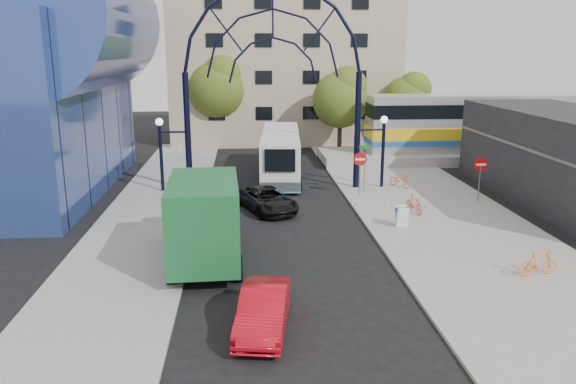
{
  "coord_description": "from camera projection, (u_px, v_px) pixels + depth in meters",
  "views": [
    {
      "loc": [
        -1.72,
        -18.8,
        8.23
      ],
      "look_at": [
        0.23,
        6.0,
        1.91
      ],
      "focal_mm": 35.0,
      "sensor_mm": 36.0,
      "label": 1
    }
  ],
  "objects": [
    {
      "name": "sandwich_board",
      "position": [
        402.0,
        214.0,
        26.34
      ],
      "size": [
        0.55,
        0.61,
        0.99
      ],
      "color": "white",
      "rests_on": "sidewalk_east"
    },
    {
      "name": "do_not_enter_sign",
      "position": [
        481.0,
        169.0,
        30.33
      ],
      "size": [
        0.76,
        0.07,
        2.48
      ],
      "color": "slate",
      "rests_on": "sidewalk_east"
    },
    {
      "name": "bike_near_a",
      "position": [
        400.0,
        180.0,
        34.1
      ],
      "size": [
        1.36,
        1.61,
        0.83
      ],
      "primitive_type": "imported",
      "rotation": [
        0.0,
        0.0,
        0.61
      ],
      "color": "#DB572B",
      "rests_on": "sidewalk_east"
    },
    {
      "name": "bike_near_b",
      "position": [
        414.0,
        204.0,
        28.63
      ],
      "size": [
        0.85,
        1.58,
        0.91
      ],
      "primitive_type": "imported",
      "rotation": [
        0.0,
        0.0,
        0.29
      ],
      "color": "#E6402E",
      "rests_on": "sidewalk_east"
    },
    {
      "name": "tree_north_a",
      "position": [
        342.0,
        97.0,
        44.7
      ],
      "size": [
        4.48,
        4.48,
        7.0
      ],
      "color": "#382314",
      "rests_on": "ground"
    },
    {
      "name": "transit_hall",
      "position": [
        5.0,
        77.0,
        32.01
      ],
      "size": [
        16.5,
        18.0,
        14.5
      ],
      "color": "navy",
      "rests_on": "ground"
    },
    {
      "name": "black_suv",
      "position": [
        267.0,
        199.0,
        29.37
      ],
      "size": [
        3.51,
        4.91,
        1.24
      ],
      "primitive_type": "imported",
      "rotation": [
        0.0,
        0.0,
        0.36
      ],
      "color": "black",
      "rests_on": "ground"
    },
    {
      "name": "gateway_arch",
      "position": [
        273.0,
        44.0,
        31.74
      ],
      "size": [
        13.64,
        0.44,
        12.1
      ],
      "color": "black",
      "rests_on": "ground"
    },
    {
      "name": "stop_sign",
      "position": [
        360.0,
        163.0,
        31.79
      ],
      "size": [
        0.8,
        0.07,
        2.5
      ],
      "color": "slate",
      "rests_on": "sidewalk_east"
    },
    {
      "name": "street_name_sign",
      "position": [
        365.0,
        159.0,
        32.37
      ],
      "size": [
        0.7,
        0.7,
        2.8
      ],
      "color": "slate",
      "rests_on": "sidewalk_east"
    },
    {
      "name": "bike_far_b",
      "position": [
        539.0,
        263.0,
        20.68
      ],
      "size": [
        1.69,
        0.73,
        0.98
      ],
      "primitive_type": "imported",
      "rotation": [
        0.0,
        0.0,
        1.74
      ],
      "color": "orange",
      "rests_on": "sidewalk_east"
    },
    {
      "name": "red_sedan",
      "position": [
        264.0,
        309.0,
        16.87
      ],
      "size": [
        1.96,
        4.12,
        1.3
      ],
      "primitive_type": "imported",
      "rotation": [
        0.0,
        0.0,
        -0.15
      ],
      "color": "#B10A18",
      "rests_on": "ground"
    },
    {
      "name": "green_truck",
      "position": [
        205.0,
        219.0,
        22.12
      ],
      "size": [
        2.93,
        7.07,
        3.52
      ],
      "rotation": [
        0.0,
        0.0,
        0.04
      ],
      "color": "black",
      "rests_on": "ground"
    },
    {
      "name": "city_bus",
      "position": [
        281.0,
        153.0,
        37.24
      ],
      "size": [
        3.18,
        10.95,
        2.97
      ],
      "rotation": [
        0.0,
        0.0,
        -0.07
      ],
      "color": "silver",
      "rests_on": "ground"
    },
    {
      "name": "tree_north_c",
      "position": [
        408.0,
        98.0,
        47.17
      ],
      "size": [
        4.16,
        4.16,
        6.5
      ],
      "color": "#382314",
      "rests_on": "ground"
    },
    {
      "name": "train_platform",
      "position": [
        528.0,
        155.0,
        43.0
      ],
      "size": [
        32.0,
        5.0,
        0.8
      ],
      "primitive_type": "cube",
      "color": "gray",
      "rests_on": "ground"
    },
    {
      "name": "ground",
      "position": [
        295.0,
        284.0,
        20.32
      ],
      "size": [
        120.0,
        120.0,
        0.0
      ],
      "primitive_type": "plane",
      "color": "black",
      "rests_on": "ground"
    },
    {
      "name": "tree_north_b",
      "position": [
        218.0,
        86.0,
        47.65
      ],
      "size": [
        5.12,
        5.12,
        8.0
      ],
      "color": "#382314",
      "rests_on": "ground"
    },
    {
      "name": "sidewalk_east",
      "position": [
        467.0,
        240.0,
        24.78
      ],
      "size": [
        8.0,
        56.0,
        0.12
      ],
      "primitive_type": "cube",
      "color": "gray",
      "rests_on": "ground"
    },
    {
      "name": "commercial_block_east",
      "position": [
        570.0,
        158.0,
        30.58
      ],
      "size": [
        6.0,
        16.0,
        5.0
      ],
      "primitive_type": "cube",
      "color": "black",
      "rests_on": "ground"
    },
    {
      "name": "plaza_west",
      "position": [
        141.0,
        234.0,
        25.61
      ],
      "size": [
        5.0,
        50.0,
        0.12
      ],
      "primitive_type": "cube",
      "color": "gray",
      "rests_on": "ground"
    },
    {
      "name": "train_car",
      "position": [
        532.0,
        122.0,
        42.38
      ],
      "size": [
        25.1,
        3.05,
        4.2
      ],
      "color": "#B7B7BC",
      "rests_on": "train_platform"
    },
    {
      "name": "apartment_block",
      "position": [
        283.0,
        63.0,
        52.54
      ],
      "size": [
        20.0,
        12.1,
        14.0
      ],
      "color": "tan",
      "rests_on": "ground"
    }
  ]
}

